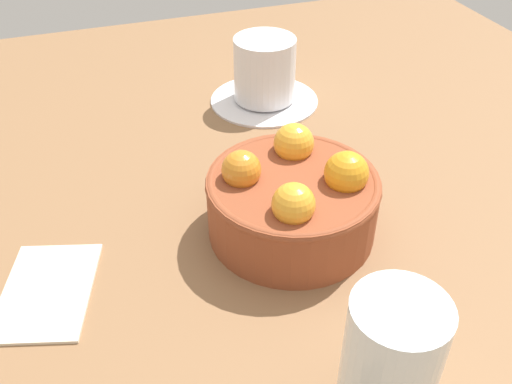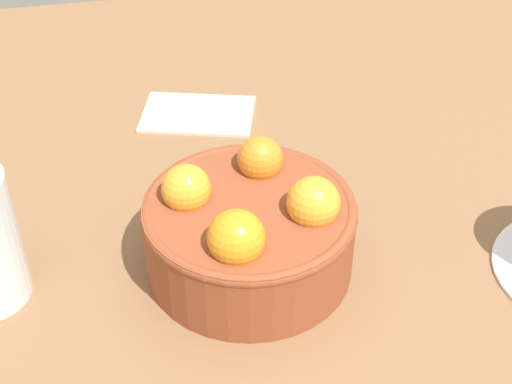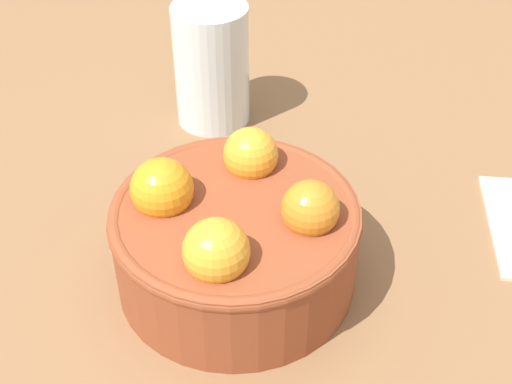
% 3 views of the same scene
% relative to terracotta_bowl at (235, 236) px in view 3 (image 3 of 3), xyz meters
% --- Properties ---
extents(ground_plane, '(1.18, 1.07, 0.04)m').
position_rel_terracotta_bowl_xyz_m(ground_plane, '(0.00, -0.00, -0.06)').
color(ground_plane, brown).
extents(terracotta_bowl, '(0.16, 0.16, 0.09)m').
position_rel_terracotta_bowl_xyz_m(terracotta_bowl, '(0.00, 0.00, 0.00)').
color(terracotta_bowl, brown).
rests_on(terracotta_bowl, ground_plane).
extents(water_glass, '(0.06, 0.06, 0.11)m').
position_rel_terracotta_bowl_xyz_m(water_glass, '(0.20, -0.01, 0.01)').
color(water_glass, silver).
rests_on(water_glass, ground_plane).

